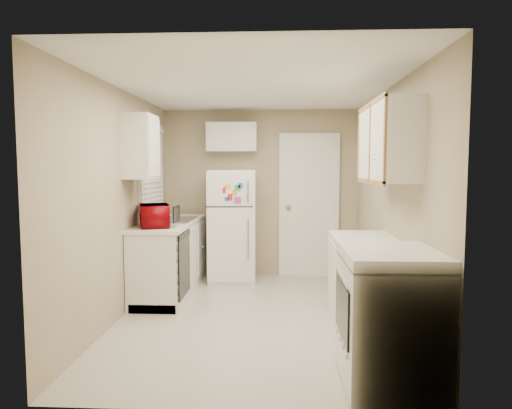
{
  "coord_description": "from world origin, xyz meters",
  "views": [
    {
      "loc": [
        0.25,
        -4.72,
        1.59
      ],
      "look_at": [
        0.0,
        0.5,
        1.15
      ],
      "focal_mm": 32.0,
      "sensor_mm": 36.0,
      "label": 1
    }
  ],
  "objects": [
    {
      "name": "interior_door",
      "position": [
        0.7,
        1.86,
        1.02
      ],
      "size": [
        0.86,
        0.06,
        2.08
      ],
      "primitive_type": "cube",
      "color": "white",
      "rests_on": "floor"
    },
    {
      "name": "dishwasher",
      "position": [
        -0.81,
        0.3,
        0.49
      ],
      "size": [
        0.03,
        0.58,
        0.72
      ],
      "primitive_type": "cube",
      "color": "black",
      "rests_on": "floor"
    },
    {
      "name": "wall_left",
      "position": [
        -1.4,
        0.0,
        1.2
      ],
      "size": [
        3.8,
        3.8,
        0.0
      ],
      "primitive_type": "plane",
      "color": "tan",
      "rests_on": "floor"
    },
    {
      "name": "wall_front",
      "position": [
        0.0,
        -1.9,
        1.2
      ],
      "size": [
        2.8,
        2.8,
        0.0
      ],
      "primitive_type": "plane",
      "color": "tan",
      "rests_on": "floor"
    },
    {
      "name": "wall_back",
      "position": [
        0.0,
        1.9,
        1.2
      ],
      "size": [
        2.8,
        2.8,
        0.0
      ],
      "primitive_type": "plane",
      "color": "tan",
      "rests_on": "floor"
    },
    {
      "name": "cabinet_over_fridge",
      "position": [
        -0.4,
        1.75,
        2.0
      ],
      "size": [
        0.7,
        0.3,
        0.4
      ],
      "primitive_type": "cube",
      "color": "silver",
      "rests_on": "wall_back"
    },
    {
      "name": "wall_right",
      "position": [
        1.4,
        0.0,
        1.2
      ],
      "size": [
        3.8,
        3.8,
        0.0
      ],
      "primitive_type": "plane",
      "color": "tan",
      "rests_on": "floor"
    },
    {
      "name": "soap_bottle",
      "position": [
        -1.15,
        1.4,
        1.0
      ],
      "size": [
        0.1,
        0.1,
        0.16
      ],
      "primitive_type": "imported",
      "rotation": [
        0.0,
        0.0,
        0.35
      ],
      "color": "silver",
      "rests_on": "left_counter"
    },
    {
      "name": "ceiling",
      "position": [
        0.0,
        0.0,
        2.4
      ],
      "size": [
        3.8,
        3.8,
        0.0
      ],
      "primitive_type": "plane",
      "color": "white",
      "rests_on": "floor"
    },
    {
      "name": "upper_cabinet_left",
      "position": [
        -1.25,
        0.22,
        1.8
      ],
      "size": [
        0.3,
        0.45,
        0.7
      ],
      "primitive_type": "cube",
      "color": "silver",
      "rests_on": "wall_left"
    },
    {
      "name": "sink",
      "position": [
        -1.1,
        1.05,
        0.86
      ],
      "size": [
        0.54,
        0.74,
        0.16
      ],
      "primitive_type": "cube",
      "color": "gray",
      "rests_on": "left_counter"
    },
    {
      "name": "left_counter",
      "position": [
        -1.1,
        0.9,
        0.45
      ],
      "size": [
        0.6,
        1.8,
        0.9
      ],
      "primitive_type": "cube",
      "color": "silver",
      "rests_on": "floor"
    },
    {
      "name": "upper_cabinet_right",
      "position": [
        1.25,
        -0.5,
        1.8
      ],
      "size": [
        0.3,
        1.2,
        0.7
      ],
      "primitive_type": "cube",
      "color": "silver",
      "rests_on": "wall_right"
    },
    {
      "name": "window_blinds",
      "position": [
        -1.36,
        1.05,
        1.6
      ],
      "size": [
        0.1,
        0.98,
        1.08
      ],
      "primitive_type": "cube",
      "color": "silver",
      "rests_on": "wall_left"
    },
    {
      "name": "refrigerator",
      "position": [
        -0.39,
        1.55,
        0.77
      ],
      "size": [
        0.69,
        0.67,
        1.54
      ],
      "primitive_type": "cube",
      "rotation": [
        0.0,
        0.0,
        0.09
      ],
      "color": "white",
      "rests_on": "floor"
    },
    {
      "name": "floor",
      "position": [
        0.0,
        0.0,
        0.0
      ],
      "size": [
        3.8,
        3.8,
        0.0
      ],
      "primitive_type": "plane",
      "color": "beige",
      "rests_on": "ground"
    },
    {
      "name": "stove",
      "position": [
        1.06,
        -1.45,
        0.5
      ],
      "size": [
        0.67,
        0.83,
        1.0
      ],
      "primitive_type": "cube",
      "rotation": [
        0.0,
        0.0,
        0.0
      ],
      "color": "white",
      "rests_on": "floor"
    },
    {
      "name": "microwave",
      "position": [
        -1.15,
        0.38,
        1.05
      ],
      "size": [
        0.52,
        0.4,
        0.31
      ],
      "primitive_type": "imported",
      "rotation": [
        0.0,
        0.0,
        1.91
      ],
      "color": "#960309",
      "rests_on": "left_counter"
    },
    {
      "name": "right_counter",
      "position": [
        1.1,
        -0.8,
        0.45
      ],
      "size": [
        0.6,
        2.0,
        0.9
      ],
      "primitive_type": "cube",
      "color": "silver",
      "rests_on": "floor"
    }
  ]
}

